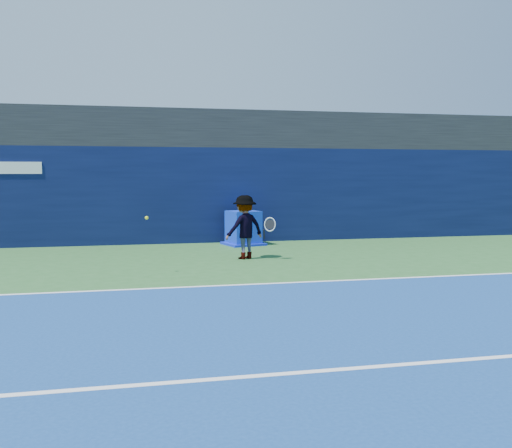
# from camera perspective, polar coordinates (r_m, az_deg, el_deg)

# --- Properties ---
(ground) EXTENTS (80.00, 80.00, 0.00)m
(ground) POSITION_cam_1_polar(r_m,az_deg,el_deg) (8.39, 3.38, -9.96)
(ground) COLOR #2C5F2B
(ground) RESTS_ON ground
(baseline) EXTENTS (24.00, 0.10, 0.01)m
(baseline) POSITION_cam_1_polar(r_m,az_deg,el_deg) (11.23, -0.81, -6.07)
(baseline) COLOR white
(baseline) RESTS_ON ground
(service_line) EXTENTS (24.00, 0.10, 0.01)m
(service_line) POSITION_cam_1_polar(r_m,az_deg,el_deg) (6.57, 8.29, -14.21)
(service_line) COLOR white
(service_line) RESTS_ON ground
(stadium_band) EXTENTS (36.00, 3.00, 1.20)m
(stadium_band) POSITION_cam_1_polar(r_m,az_deg,el_deg) (19.47, -5.93, 9.20)
(stadium_band) COLOR black
(stadium_band) RESTS_ON back_wall_assembly
(back_wall_assembly) EXTENTS (36.00, 1.03, 3.00)m
(back_wall_assembly) POSITION_cam_1_polar(r_m,az_deg,el_deg) (18.44, -5.53, 2.91)
(back_wall_assembly) COLOR #0A1138
(back_wall_assembly) RESTS_ON ground
(equipment_cart) EXTENTS (1.33, 1.33, 1.04)m
(equipment_cart) POSITION_cam_1_polar(r_m,az_deg,el_deg) (17.48, -1.27, -0.54)
(equipment_cart) COLOR #0D2CC3
(equipment_cart) RESTS_ON ground
(tennis_player) EXTENTS (1.34, 0.94, 1.63)m
(tennis_player) POSITION_cam_1_polar(r_m,az_deg,el_deg) (14.56, -1.13, -0.31)
(tennis_player) COLOR white
(tennis_player) RESTS_ON ground
(tennis_ball) EXTENTS (0.08, 0.08, 0.08)m
(tennis_ball) POSITION_cam_1_polar(r_m,az_deg,el_deg) (12.53, -10.88, 0.61)
(tennis_ball) COLOR #D4E119
(tennis_ball) RESTS_ON ground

